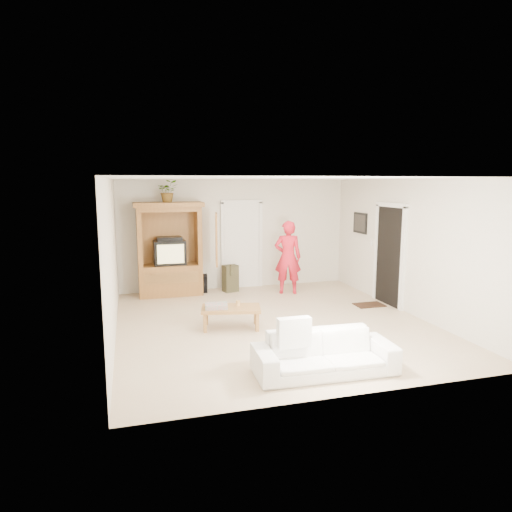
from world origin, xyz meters
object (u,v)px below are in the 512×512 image
Objects in this scene: man at (288,257)px; coffee_table at (231,310)px; armoire at (171,255)px; sofa at (324,353)px.

coffee_table is (-1.82, -2.16, -0.51)m from man.
man is (2.59, -0.59, -0.07)m from armoire.
sofa reaches higher than coffee_table.
coffee_table is at bearing 111.81° from sofa.
armoire is 2.66m from man.
armoire is at bearing 109.62° from sofa.
armoire is 2.92m from coffee_table.
armoire is 1.11× the size of sofa.
coffee_table is at bearing 66.30° from man.
man is 1.51× the size of coffee_table.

